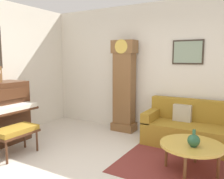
# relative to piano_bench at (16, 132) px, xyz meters

# --- Properties ---
(wall_back) EXTENTS (5.30, 0.13, 2.80)m
(wall_back) POSITION_rel_piano_bench_xyz_m (1.50, 2.40, 1.00)
(wall_back) COLOR silver
(wall_back) RESTS_ON ground_plane
(area_rug) EXTENTS (2.10, 1.50, 0.01)m
(area_rug) POSITION_rel_piano_bench_xyz_m (2.62, 0.97, -0.40)
(area_rug) COLOR maroon
(area_rug) RESTS_ON ground_plane
(piano_bench) EXTENTS (0.42, 0.70, 0.48)m
(piano_bench) POSITION_rel_piano_bench_xyz_m (0.00, 0.00, 0.00)
(piano_bench) COLOR #4C2B19
(piano_bench) RESTS_ON ground_plane
(grandfather_clock) EXTENTS (0.52, 0.34, 2.03)m
(grandfather_clock) POSITION_rel_piano_bench_xyz_m (0.93, 2.14, 0.56)
(grandfather_clock) COLOR brown
(grandfather_clock) RESTS_ON ground_plane
(couch) EXTENTS (1.90, 0.80, 0.84)m
(couch) POSITION_rel_piano_bench_xyz_m (2.55, 1.96, -0.09)
(couch) COLOR olive
(couch) RESTS_ON ground_plane
(coffee_table) EXTENTS (0.88, 0.88, 0.42)m
(coffee_table) POSITION_rel_piano_bench_xyz_m (2.67, 0.87, -0.01)
(coffee_table) COLOR gold
(coffee_table) RESTS_ON ground_plane
(green_jug) EXTENTS (0.17, 0.17, 0.24)m
(green_jug) POSITION_rel_piano_bench_xyz_m (2.71, 0.77, 0.11)
(green_jug) COLOR #234C33
(green_jug) RESTS_ON coffee_table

